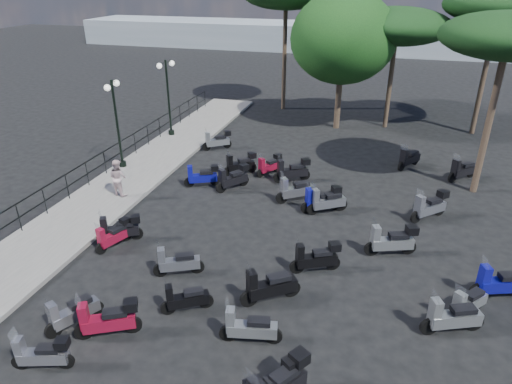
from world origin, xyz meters
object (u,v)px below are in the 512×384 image
(scooter_29, at_px, (462,170))
(scooter_9, at_px, (233,178))
(scooter_7, at_px, (185,299))
(scooter_6, at_px, (42,354))
(pedestrian_far, at_px, (118,177))
(scooter_26, at_px, (467,304))
(scooter_14, at_px, (269,287))
(scooter_28, at_px, (430,207))
(scooter_2, at_px, (114,236))
(scooter_20, at_px, (392,241))
(scooter_3, at_px, (120,229))
(scooter_22, at_px, (327,202))
(scooter_8, at_px, (177,263))
(scooter_13, at_px, (249,328))
(pine_0, at_px, (397,26))
(lamp_post_2, at_px, (168,93))
(scooter_25, at_px, (452,318))
(scooter_4, at_px, (202,176))
(pine_1, at_px, (499,5))
(scooter_5, at_px, (217,141))
(scooter_1, at_px, (72,313))
(scooter_21, at_px, (316,258))
(scooter_23, at_px, (409,159))
(broadleaf_tree, at_px, (343,38))
(scooter_16, at_px, (322,200))
(pine_3, at_px, (509,36))
(scooter_17, at_px, (292,171))
(scooter_10, at_px, (241,164))
(scooter_0, at_px, (108,320))
(lamp_post_1, at_px, (116,119))
(scooter_27, at_px, (499,284))
(scooter_11, at_px, (269,166))
(scooter_15, at_px, (295,190))

(scooter_29, bearing_deg, scooter_9, 67.74)
(scooter_7, bearing_deg, scooter_6, 108.32)
(pedestrian_far, bearing_deg, scooter_26, 177.69)
(scooter_14, xyz_separation_m, scooter_28, (4.67, 6.51, 0.02))
(scooter_2, distance_m, scooter_20, 9.50)
(scooter_3, xyz_separation_m, scooter_22, (6.70, 4.17, 0.00))
(scooter_9, xyz_separation_m, scooter_22, (4.27, -1.05, -0.03))
(scooter_8, bearing_deg, scooter_13, -151.28)
(scooter_14, relative_size, pine_0, 0.23)
(lamp_post_2, relative_size, scooter_25, 2.54)
(scooter_2, xyz_separation_m, scooter_4, (1.04, 5.51, 0.04))
(lamp_post_2, relative_size, pine_1, 0.52)
(scooter_5, bearing_deg, scooter_1, 147.71)
(scooter_8, relative_size, scooter_21, 0.97)
(lamp_post_2, height_order, scooter_9, lamp_post_2)
(scooter_3, bearing_deg, scooter_9, -54.16)
(scooter_8, distance_m, scooter_23, 13.22)
(scooter_14, bearing_deg, broadleaf_tree, -35.41)
(scooter_14, height_order, scooter_16, scooter_14)
(pedestrian_far, bearing_deg, scooter_7, 148.11)
(broadleaf_tree, bearing_deg, pine_3, -46.81)
(scooter_17, distance_m, pine_0, 11.66)
(scooter_13, bearing_deg, scooter_1, 87.69)
(scooter_10, bearing_deg, scooter_0, 140.89)
(scooter_3, relative_size, scooter_29, 1.05)
(scooter_17, bearing_deg, scooter_22, -173.08)
(scooter_2, distance_m, scooter_8, 2.95)
(pine_0, bearing_deg, scooter_1, -109.82)
(lamp_post_1, bearing_deg, scooter_10, 2.63)
(pine_3, bearing_deg, scooter_7, -129.49)
(scooter_0, xyz_separation_m, scooter_21, (4.72, 4.37, -0.02))
(scooter_2, xyz_separation_m, scooter_13, (5.84, -3.03, 0.01))
(pedestrian_far, relative_size, scooter_13, 0.97)
(scooter_2, relative_size, scooter_13, 0.87)
(scooter_27, xyz_separation_m, pine_0, (-3.75, 16.06, 5.40))
(lamp_post_2, height_order, broadleaf_tree, broadleaf_tree)
(scooter_2, relative_size, scooter_11, 1.09)
(scooter_25, bearing_deg, scooter_16, 13.11)
(scooter_27, bearing_deg, scooter_25, 122.90)
(scooter_1, height_order, scooter_7, scooter_1)
(scooter_1, relative_size, scooter_15, 0.99)
(scooter_2, distance_m, scooter_3, 0.40)
(scooter_11, bearing_deg, pine_3, -142.41)
(pine_0, bearing_deg, scooter_20, -87.31)
(scooter_1, xyz_separation_m, scooter_2, (-1.14, 3.82, -0.01))
(scooter_26, bearing_deg, scooter_0, 61.04)
(scooter_21, distance_m, scooter_29, 10.37)
(scooter_1, bearing_deg, scooter_2, -45.10)
(lamp_post_2, xyz_separation_m, scooter_17, (8.06, -4.16, -2.04))
(scooter_1, distance_m, scooter_22, 10.07)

